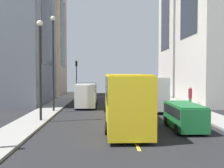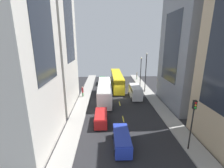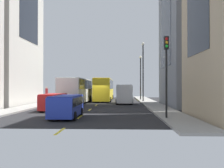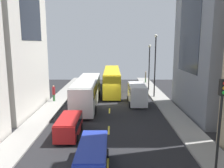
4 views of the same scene
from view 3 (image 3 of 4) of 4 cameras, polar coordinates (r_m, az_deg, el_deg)
The scene contains 23 objects.
ground_plane at distance 33.85m, azimuth -3.16°, elevation -4.54°, with size 40.57×40.57×0.00m, color black.
sidewalk_west at distance 35.23m, azimuth -14.74°, elevation -4.25°, with size 2.40×44.00×0.15m, color gray.
sidewalk_east at distance 33.93m, azimuth 8.88°, elevation -4.40°, with size 2.40×44.00×0.15m, color gray.
lane_stripe_0 at distance 13.22m, azimuth -11.91°, elevation -10.63°, with size 0.16×2.00×0.01m, color yellow.
lane_stripe_1 at distance 19.03m, azimuth -7.45°, elevation -7.56°, with size 0.16×2.00×0.01m, color yellow.
lane_stripe_2 at distance 24.94m, azimuth -5.12°, elevation -5.92°, with size 0.16×2.00×0.01m, color yellow.
lane_stripe_3 at distance 30.88m, azimuth -3.68°, elevation -4.91°, with size 0.16×2.00×0.01m, color yellow.
lane_stripe_4 at distance 36.84m, azimuth -2.72°, elevation -4.22°, with size 0.16×2.00×0.01m, color yellow.
lane_stripe_5 at distance 42.81m, azimuth -2.02°, elevation -3.72°, with size 0.16×2.00×0.01m, color yellow.
lane_stripe_6 at distance 48.78m, azimuth -1.49°, elevation -3.34°, with size 0.16×2.00×0.01m, color yellow.
lane_stripe_7 at distance 54.77m, azimuth -1.08°, elevation -3.04°, with size 0.16×2.00×0.01m, color yellow.
building_east_1 at distance 32.20m, azimuth 19.22°, elevation 13.94°, with size 7.71×11.26×20.78m.
city_bus_white at distance 33.64m, azimuth -8.07°, elevation -1.13°, with size 2.81×12.37×3.35m.
streetcar_yellow at distance 41.85m, azimuth -1.75°, elevation -0.88°, with size 2.70×14.42×3.59m.
delivery_van_white at distance 33.67m, azimuth 2.83°, elevation -1.99°, with size 2.25×5.26×2.58m.
car_blue_0 at distance 18.71m, azimuth -10.40°, elevation -4.69°, with size 1.92×4.69×1.65m.
car_green_1 at distance 45.57m, azimuth -6.25°, elevation -2.29°, with size 1.89×4.24×1.68m.
car_red_2 at distance 24.35m, azimuth -13.32°, elevation -3.79°, with size 1.91×4.25×1.62m.
pedestrian_waiting_curb at distance 49.52m, azimuth 6.62°, elevation -1.73°, with size 0.29×0.29×2.24m.
pedestrian_crossing_near at distance 36.25m, azimuth -14.85°, elevation -2.24°, with size 0.38×0.38×2.13m.
traffic_light_near_corner at distance 17.66m, azimuth 12.43°, elevation 5.22°, with size 0.32×0.44×5.66m.
streetlamp_near at distance 37.43m, azimuth 7.18°, elevation 4.13°, with size 0.44×0.44×8.84m.
streetlamp_far at distance 42.34m, azimuth 6.60°, elevation 2.57°, with size 0.44×0.44×7.43m.
Camera 3 is at (3.18, -33.63, 2.30)m, focal length 39.64 mm.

